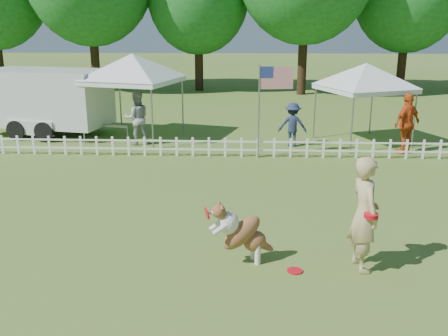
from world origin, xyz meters
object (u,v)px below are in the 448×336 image
Objects in this scene: dog at (243,233)px; canopy_tent_left at (134,98)px; spectator_a at (137,118)px; spectator_c at (407,123)px; flag_pole at (259,112)px; spectator_b at (293,125)px; cargo_trailer at (46,102)px; handler at (364,214)px; frisbee_on_turf at (295,271)px; canopy_tent_right at (363,105)px.

canopy_tent_left is at bearing 91.79° from dog.
spectator_a is at bearing -58.82° from canopy_tent_left.
spectator_a is (-3.64, 8.59, 0.32)m from dog.
canopy_tent_left reaches higher than spectator_c.
spectator_b is (1.16, 1.52, -0.67)m from flag_pole.
canopy_tent_left is 3.38m from cargo_trailer.
cargo_trailer is 8.94m from spectator_b.
handler is 8.61m from spectator_b.
spectator_b is (1.56, 8.53, 0.16)m from dog.
spectator_c reaches higher than dog.
cargo_trailer is 12.49m from spectator_c.
frisbee_on_turf is 13.12m from cargo_trailer.
canopy_tent_right is at bearing 6.84° from cargo_trailer.
canopy_tent_left is (-5.89, 9.58, 0.47)m from handler.
canopy_tent_left is at bearing 20.54° from handler.
canopy_tent_left reaches higher than spectator_b.
frisbee_on_turf is at bearing 88.43° from handler.
dog is 12.35m from cargo_trailer.
spectator_a is (0.27, -0.92, -0.56)m from canopy_tent_left.
spectator_c is at bearing 0.99° from flag_pole.
spectator_c is at bearing 62.56° from frisbee_on_turf.
flag_pole is (-1.58, 7.07, 0.43)m from handler.
spectator_c reaches higher than frisbee_on_turf.
cargo_trailer is 3.76× the size of spectator_b.
handler is at bearing -43.31° from canopy_tent_left.
frisbee_on_turf is 0.18× the size of spectator_b.
handler is at bearing 96.55° from spectator_b.
spectator_c is at bearing 1.01° from cargo_trailer.
canopy_tent_right is 1.81× the size of spectator_b.
frisbee_on_turf is 9.97m from canopy_tent_right.
flag_pole reaches higher than spectator_b.
canopy_tent_right reaches higher than frisbee_on_turf.
dog is 8.67m from spectator_b.
spectator_c is (12.29, -2.20, -0.26)m from cargo_trailer.
flag_pole is at bearing -170.95° from canopy_tent_right.
flag_pole is 1.92× the size of spectator_b.
dog is at bearing 83.33° from spectator_b.
frisbee_on_turf is 0.14× the size of spectator_c.
canopy_tent_left is at bearing 155.47° from canopy_tent_right.
handler is 10.32m from spectator_a.
canopy_tent_left is 1.63× the size of spectator_a.
canopy_tent_left is 9.13m from spectator_c.
frisbee_on_turf is at bearing -36.72° from dog.
handler is 0.70× the size of flag_pole.
spectator_a is at bearing -9.90° from cargo_trailer.
canopy_tent_right is at bearing -23.22° from handler.
dog is at bearing 76.97° from handler.
frisbee_on_turf is at bearing -94.75° from flag_pole.
spectator_c is at bearing 4.13° from canopy_tent_left.
spectator_a is at bearing 150.18° from flag_pole.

